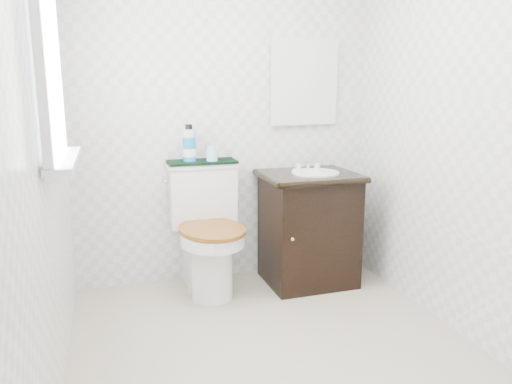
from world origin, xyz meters
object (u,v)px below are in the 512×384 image
mouthwash_bottle (189,144)px  cup (212,154)px  vanity (309,225)px  trash_bin (282,263)px  toilet (207,237)px

mouthwash_bottle → cup: bearing=-10.7°
vanity → cup: bearing=167.5°
mouthwash_bottle → vanity: bearing=-12.2°
vanity → trash_bin: size_ratio=2.99×
vanity → cup: 0.88m
vanity → mouthwash_bottle: mouthwash_bottle is taller
vanity → trash_bin: (-0.20, 0.02, -0.27)m
toilet → cup: cup is taller
toilet → trash_bin: 0.59m
toilet → trash_bin: bearing=-4.2°
toilet → trash_bin: size_ratio=2.92×
toilet → mouthwash_bottle: mouthwash_bottle is taller
mouthwash_bottle → cup: size_ratio=2.60×
vanity → mouthwash_bottle: (-0.83, 0.18, 0.60)m
toilet → cup: size_ratio=9.15×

